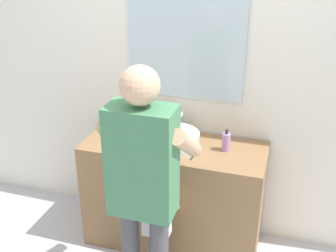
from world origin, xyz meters
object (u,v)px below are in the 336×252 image
at_px(child_toddler, 157,220).
at_px(toothbrush_cup, 135,131).
at_px(soap_bottle, 226,142).
at_px(adult_parent, 144,176).

bearing_deg(child_toddler, toothbrush_cup, 126.58).
relative_size(toothbrush_cup, child_toddler, 0.26).
relative_size(soap_bottle, child_toddler, 0.20).
relative_size(soap_bottle, adult_parent, 0.10).
xyz_separation_m(toothbrush_cup, adult_parent, (0.34, -0.70, 0.08)).
distance_m(toothbrush_cup, adult_parent, 0.78).
distance_m(toothbrush_cup, child_toddler, 0.69).
distance_m(child_toddler, adult_parent, 0.58).
relative_size(toothbrush_cup, soap_bottle, 1.25).
bearing_deg(child_toddler, soap_bottle, 49.65).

